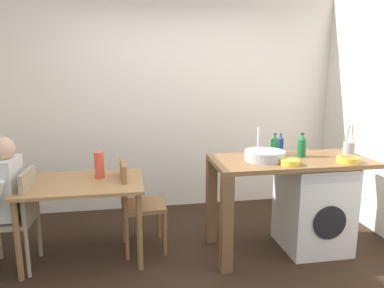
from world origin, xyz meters
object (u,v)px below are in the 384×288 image
washing_machine (313,206)px  utensil_crock (349,148)px  mixing_bowl (290,162)px  colander (348,159)px  bottle_squat_brown (281,144)px  dining_table (83,192)px  chair_person_seat (18,214)px  bottle_tall_green (275,145)px  vase (99,165)px  chair_opposite (135,201)px  bottle_clear_small (302,146)px

washing_machine → utensil_crock: size_ratio=2.87×
mixing_bowl → utensil_crock: (0.74, 0.25, 0.04)m
colander → washing_machine: bearing=130.7°
mixing_bowl → utensil_crock: size_ratio=0.58×
washing_machine → bottle_squat_brown: bottle_squat_brown is taller
dining_table → utensil_crock: (2.57, -0.15, 0.35)m
chair_person_seat → bottle_tall_green: 2.44m
dining_table → vase: bearing=33.7°
vase → chair_person_seat: bearing=-163.8°
chair_person_seat → chair_opposite: (1.02, 0.15, 0.00)m
chair_person_seat → washing_machine: size_ratio=1.05×
utensil_crock → colander: 0.33m
bottle_squat_brown → colander: bearing=-48.4°
washing_machine → vase: bearing=171.7°
chair_person_seat → bottle_squat_brown: bearing=-83.9°
chair_person_seat → colander: colander is taller
chair_opposite → mixing_bowl: 1.50m
bottle_squat_brown → mixing_bowl: 0.49m
chair_person_seat → bottle_clear_small: bearing=-88.5°
chair_person_seat → vase: (0.70, 0.20, 0.36)m
washing_machine → vase: vase is taller
mixing_bowl → vase: size_ratio=0.69×
dining_table → chair_person_seat: chair_person_seat is taller
bottle_clear_small → vase: bearing=173.2°
chair_opposite → dining_table: bearing=-89.7°
dining_table → colander: colander is taller
colander → vase: vase is taller
colander → bottle_clear_small: bearing=137.2°
colander → utensil_crock: bearing=56.3°
utensil_crock → bottle_squat_brown: bearing=160.1°
dining_table → bottle_squat_brown: (1.95, 0.08, 0.37)m
dining_table → vase: size_ratio=4.39×
dining_table → chair_person_seat: bearing=-169.3°
washing_machine → mixing_bowl: 0.66m
chair_opposite → bottle_clear_small: size_ratio=3.83×
chair_opposite → vase: (-0.33, 0.06, 0.36)m
bottle_clear_small → mixing_bowl: size_ratio=1.36×
bottle_tall_green → bottle_squat_brown: bearing=43.8°
chair_person_seat → dining_table: bearing=-77.3°
chair_opposite → bottle_squat_brown: size_ratio=4.58×
dining_table → washing_machine: 2.22m
colander → bottle_tall_green: bearing=144.6°
bottle_squat_brown → colander: (0.44, -0.49, -0.06)m
washing_machine → colander: bearing=-49.3°
washing_machine → dining_table: bearing=174.8°
chair_opposite → bottle_clear_small: bearing=78.9°
bottle_clear_small → dining_table: bearing=176.4°
dining_table → washing_machine: (2.20, -0.20, -0.21)m
dining_table → washing_machine: washing_machine is taller
washing_machine → utensil_crock: 0.67m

